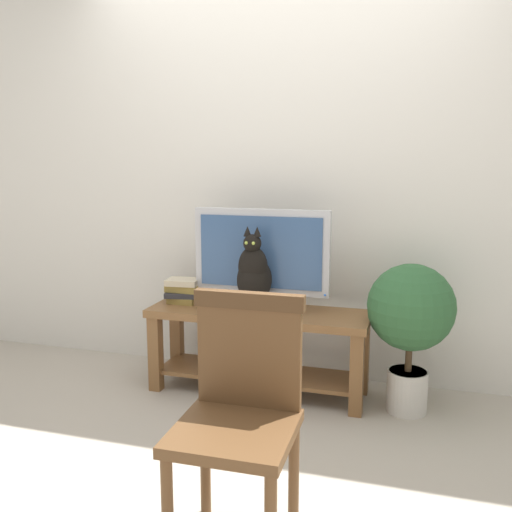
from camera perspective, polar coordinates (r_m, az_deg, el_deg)
name	(u,v)px	position (r m, az deg, el deg)	size (l,w,h in m)	color
ground_plane	(237,434)	(3.00, -1.95, -17.44)	(12.00, 12.00, 0.00)	#ADA393
back_wall	(285,153)	(3.58, 2.89, 10.27)	(7.00, 0.12, 2.80)	silver
tv_stand	(258,336)	(3.36, 0.25, -8.06)	(1.29, 0.40, 0.50)	brown
tv	(261,257)	(3.30, 0.53, -0.08)	(0.80, 0.20, 0.58)	#B7B7BC
media_box	(254,307)	(3.26, -0.16, -5.14)	(0.41, 0.26, 0.06)	#ADADB2
cat	(254,274)	(3.21, -0.21, -1.79)	(0.20, 0.29, 0.44)	black
wooden_chair	(241,403)	(2.07, -1.54, -14.49)	(0.42, 0.42, 0.90)	brown
book_stack	(184,290)	(3.50, -7.27, -3.45)	(0.23, 0.19, 0.15)	olive
potted_plant	(411,316)	(3.15, 15.26, -5.84)	(0.47, 0.47, 0.82)	beige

